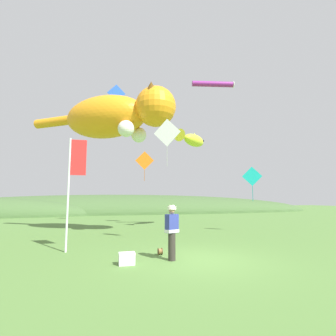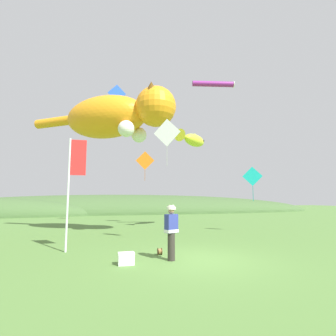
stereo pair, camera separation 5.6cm
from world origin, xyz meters
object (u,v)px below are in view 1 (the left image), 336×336
(kite_giant_cat, at_px, (116,116))
(kite_diamond_orange, at_px, (145,161))
(picnic_cooler, at_px, (127,259))
(kite_diamond_white, at_px, (167,133))
(kite_tube_streamer, at_px, (213,84))
(kite_spool, at_px, (160,251))
(kite_diamond_teal, at_px, (252,177))
(kite_diamond_blue, at_px, (116,93))
(kite_fish_windsock, at_px, (192,139))
(festival_banner_pole, at_px, (73,176))
(festival_attendant, at_px, (172,230))

(kite_giant_cat, bearing_deg, kite_diamond_orange, 63.82)
(picnic_cooler, relative_size, kite_diamond_white, 0.22)
(kite_giant_cat, relative_size, kite_tube_streamer, 3.02)
(kite_spool, relative_size, kite_diamond_teal, 0.12)
(kite_tube_streamer, xyz_separation_m, kite_diamond_teal, (1.72, -1.45, -6.27))
(kite_diamond_white, relative_size, kite_diamond_blue, 0.93)
(kite_diamond_orange, bearing_deg, kite_tube_streamer, -55.54)
(kite_fish_windsock, bearing_deg, kite_diamond_blue, 141.97)
(kite_diamond_blue, bearing_deg, kite_diamond_white, -78.69)
(kite_giant_cat, xyz_separation_m, kite_tube_streamer, (6.32, -0.08, 2.69))
(kite_diamond_blue, bearing_deg, kite_tube_streamer, -42.04)
(festival_banner_pole, xyz_separation_m, kite_tube_streamer, (8.12, 4.70, 6.72))
(kite_diamond_white, bearing_deg, picnic_cooler, -123.18)
(festival_banner_pole, height_order, kite_giant_cat, kite_giant_cat)
(festival_attendant, xyz_separation_m, kite_diamond_white, (0.58, 2.94, 4.04))
(kite_spool, bearing_deg, kite_fish_windsock, 62.54)
(festival_banner_pole, bearing_deg, kite_diamond_blue, 78.67)
(kite_giant_cat, bearing_deg, festival_banner_pole, -110.57)
(kite_diamond_orange, bearing_deg, kite_diamond_teal, -51.59)
(kite_diamond_teal, bearing_deg, kite_tube_streamer, 139.98)
(festival_banner_pole, relative_size, kite_giant_cat, 0.51)
(kite_tube_streamer, bearing_deg, picnic_cooler, -131.19)
(kite_fish_windsock, distance_m, kite_tube_streamer, 3.94)
(kite_fish_windsock, bearing_deg, festival_banner_pole, -138.67)
(kite_diamond_white, distance_m, kite_diamond_teal, 6.65)
(kite_spool, bearing_deg, kite_diamond_teal, 34.28)
(kite_spool, height_order, picnic_cooler, picnic_cooler)
(festival_banner_pole, distance_m, kite_giant_cat, 6.50)
(kite_spool, distance_m, kite_diamond_teal, 8.67)
(kite_tube_streamer, bearing_deg, kite_giant_cat, 179.28)
(festival_banner_pole, relative_size, kite_diamond_teal, 2.10)
(kite_diamond_teal, distance_m, kite_diamond_orange, 8.91)
(kite_diamond_white, xyz_separation_m, kite_diamond_blue, (-1.89, 9.47, 5.53))
(kite_fish_windsock, bearing_deg, kite_spool, -117.46)
(kite_giant_cat, distance_m, kite_diamond_blue, 6.51)
(picnic_cooler, relative_size, festival_banner_pole, 0.11)
(kite_spool, bearing_deg, kite_giant_cat, 102.83)
(kite_diamond_blue, relative_size, kite_diamond_orange, 0.99)
(kite_spool, relative_size, festival_banner_pole, 0.06)
(kite_diamond_white, bearing_deg, kite_spool, -110.76)
(festival_banner_pole, bearing_deg, kite_diamond_orange, 66.41)
(kite_giant_cat, bearing_deg, kite_fish_windsock, 15.37)
(kite_diamond_teal, bearing_deg, festival_attendant, -139.76)
(kite_spool, bearing_deg, festival_banner_pole, 157.83)
(kite_giant_cat, height_order, kite_diamond_orange, kite_giant_cat)
(festival_attendant, height_order, kite_diamond_white, kite_diamond_white)
(kite_spool, distance_m, kite_giant_cat, 9.19)
(kite_giant_cat, bearing_deg, kite_spool, -77.17)
(picnic_cooler, bearing_deg, kite_diamond_orange, 78.61)
(kite_diamond_blue, bearing_deg, kite_diamond_teal, -41.61)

